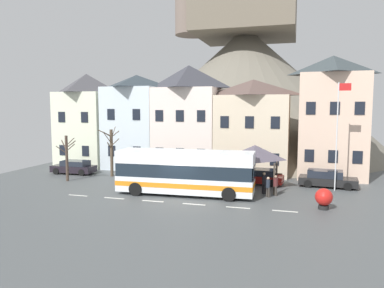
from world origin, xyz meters
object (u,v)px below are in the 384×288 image
pedestrian_01 (276,184)px  bus_shelter (255,152)px  parked_car_01 (327,179)px  flagpole (338,130)px  public_bench (274,178)px  bare_tree_00 (111,151)px  townhouse_01 (137,121)px  parked_car_02 (152,171)px  hilltop_castle (245,87)px  parked_car_03 (259,176)px  parked_car_00 (74,167)px  townhouse_02 (189,118)px  townhouse_04 (331,117)px  bare_tree_01 (67,157)px  transit_bus (185,173)px  pedestrian_00 (268,186)px  townhouse_03 (253,127)px  harbour_buoy (324,198)px  townhouse_00 (87,120)px  pedestrian_02 (264,182)px

pedestrian_01 → bus_shelter: bearing=131.8°
parked_car_01 → flagpole: (0.58, -1.22, 4.14)m
public_bench → bare_tree_00: size_ratio=0.30×
townhouse_01 → parked_car_02: size_ratio=2.39×
hilltop_castle → parked_car_03: bearing=-78.7°
parked_car_00 → pedestrian_01: 20.01m
parked_car_01 → bare_tree_00: (-19.33, -0.74, 1.74)m
townhouse_02 → flagpole: bearing=-24.2°
bus_shelter → townhouse_01: bearing=151.2°
townhouse_04 → bare_tree_01: townhouse_04 is taller
townhouse_02 → transit_bus: bearing=-74.8°
transit_bus → bare_tree_01: 11.76m
pedestrian_00 → flagpole: 7.38m
townhouse_03 → bare_tree_00: size_ratio=1.97×
townhouse_02 → townhouse_01: bearing=178.4°
parked_car_02 → bare_tree_00: bearing=-168.3°
parked_car_01 → parked_car_03: 5.55m
pedestrian_01 → public_bench: pedestrian_01 is taller
harbour_buoy → townhouse_00: bearing=154.1°
flagpole → pedestrian_01: bearing=-145.7°
parked_car_00 → bare_tree_00: size_ratio=0.91×
public_bench → harbour_buoy: 8.20m
townhouse_04 → parked_car_03: bearing=-138.1°
flagpole → harbour_buoy: (-1.27, -5.93, -4.06)m
townhouse_02 → hilltop_castle: size_ratio=0.27×
parked_car_03 → flagpole: (6.12, -0.86, 4.18)m
hilltop_castle → parked_car_01: (9.91, -21.56, -8.73)m
townhouse_01 → harbour_buoy: 22.82m
hilltop_castle → flagpole: bearing=-65.3°
hilltop_castle → parked_car_01: size_ratio=8.50×
townhouse_00 → parked_car_00: townhouse_00 is taller
pedestrian_00 → flagpole: size_ratio=0.18×
parked_car_00 → bare_tree_01: size_ratio=1.05×
bare_tree_00 → parked_car_01: bearing=2.2°
townhouse_00 → harbour_buoy: 27.63m
townhouse_01 → public_bench: (15.07, -5.03, -4.54)m
pedestrian_00 → townhouse_04: bearing=63.7°
townhouse_02 → pedestrian_00: bearing=-48.0°
townhouse_04 → pedestrian_00: 12.21m
hilltop_castle → pedestrian_02: hilltop_castle is taller
townhouse_03 → pedestrian_00: (2.30, -9.54, -3.79)m
parked_car_00 → pedestrian_01: bearing=168.6°
transit_bus → flagpole: bearing=20.1°
townhouse_03 → bus_shelter: (1.02, -6.89, -1.67)m
bus_shelter → transit_bus: bearing=-143.7°
hilltop_castle → bare_tree_01: size_ratio=9.83×
parked_car_01 → public_bench: bearing=-177.9°
parked_car_01 → parked_car_02: bearing=-173.6°
pedestrian_02 → pedestrian_01: bearing=-20.5°
hilltop_castle → bare_tree_01: hilltop_castle is taller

